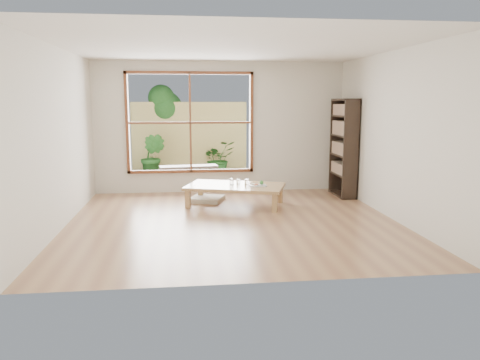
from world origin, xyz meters
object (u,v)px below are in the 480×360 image
object	(u,v)px
food_tray	(258,185)
low_table	(235,187)
bookshelf	(344,148)
garden_bench	(189,168)

from	to	relation	value
food_tray	low_table	bearing A→B (deg)	158.79
low_table	food_tray	xyz separation A→B (m)	(0.39, -0.14, 0.07)
low_table	food_tray	world-z (taller)	food_tray
bookshelf	low_table	bearing A→B (deg)	-164.03
food_tray	garden_bench	bearing A→B (deg)	116.25
low_table	bookshelf	distance (m)	2.34
food_tray	garden_bench	xyz separation A→B (m)	(-1.19, 2.30, -0.02)
food_tray	garden_bench	size ratio (longest dim) A/B	0.23
low_table	food_tray	bearing A→B (deg)	-1.65
low_table	bookshelf	size ratio (longest dim) A/B	1.01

